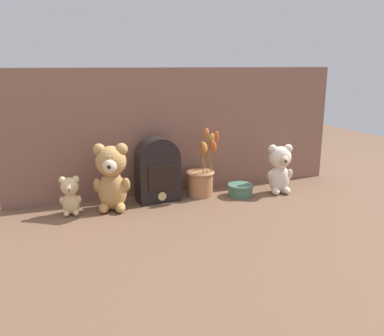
% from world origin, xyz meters
% --- Properties ---
extents(ground_plane, '(4.00, 4.00, 0.00)m').
position_xyz_m(ground_plane, '(0.00, 0.00, 0.00)').
color(ground_plane, brown).
extents(backdrop_wall, '(1.52, 0.02, 0.56)m').
position_xyz_m(backdrop_wall, '(0.00, 0.17, 0.28)').
color(backdrop_wall, '#845B4C').
rests_on(backdrop_wall, ground).
extents(teddy_bear_large, '(0.15, 0.14, 0.27)m').
position_xyz_m(teddy_bear_large, '(-0.34, 0.02, 0.14)').
color(teddy_bear_large, tan).
rests_on(teddy_bear_large, ground).
extents(teddy_bear_medium, '(0.12, 0.11, 0.22)m').
position_xyz_m(teddy_bear_medium, '(0.41, -0.01, 0.12)').
color(teddy_bear_medium, beige).
rests_on(teddy_bear_medium, ground).
extents(teddy_bear_small, '(0.08, 0.08, 0.15)m').
position_xyz_m(teddy_bear_small, '(-0.50, 0.02, 0.08)').
color(teddy_bear_small, '#DBBC84').
rests_on(teddy_bear_small, ground).
extents(flower_vase, '(0.14, 0.14, 0.30)m').
position_xyz_m(flower_vase, '(0.06, 0.07, 0.08)').
color(flower_vase, '#AD7047').
rests_on(flower_vase, ground).
extents(vintage_radio, '(0.19, 0.11, 0.27)m').
position_xyz_m(vintage_radio, '(-0.14, 0.07, 0.14)').
color(vintage_radio, black).
rests_on(vintage_radio, ground).
extents(decorative_tin_tall, '(0.11, 0.11, 0.05)m').
position_xyz_m(decorative_tin_tall, '(0.22, 0.01, 0.03)').
color(decorative_tin_tall, '#47705B').
rests_on(decorative_tin_tall, ground).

